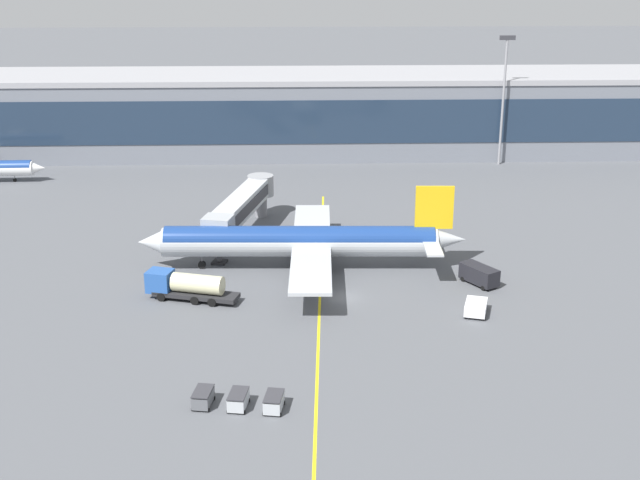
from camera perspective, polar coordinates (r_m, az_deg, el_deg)
name	(u,v)px	position (r m, az deg, el deg)	size (l,w,h in m)	color
ground_plane	(344,297)	(98.62, 1.60, -3.88)	(700.00, 700.00, 0.00)	#515459
apron_lead_in_line	(320,291)	(100.34, 0.00, -3.45)	(0.30, 80.00, 0.01)	yellow
terminal_building	(271,113)	(168.00, -3.31, 8.59)	(224.06, 21.70, 15.46)	slate
main_airliner	(302,241)	(105.94, -1.23, -0.08)	(41.39, 32.81, 10.86)	#B2B7BC
jet_bridge	(242,204)	(118.05, -5.26, 2.41)	(8.80, 23.85, 6.38)	#B2B7BC
fuel_tanker	(186,285)	(98.53, -9.04, -3.05)	(11.07, 5.38, 3.25)	#232326
pushback_tug	(476,307)	(95.38, 10.49, -4.50)	(3.30, 4.30, 1.40)	white
crew_van	(480,274)	(103.52, 10.76, -2.30)	(4.43, 5.35, 2.30)	black
baggage_cart_0	(203,397)	(76.94, -7.92, -10.50)	(1.98, 2.86, 1.48)	#595B60
baggage_cart_1	(238,400)	(76.23, -5.55, -10.70)	(1.98, 2.86, 1.48)	#B2B7BC
baggage_cart_2	(274,402)	(75.65, -3.14, -10.89)	(1.98, 2.86, 1.48)	#B2B7BC
apron_light_mast_0	(504,91)	(159.87, 12.33, 9.85)	(2.80, 0.50, 23.67)	gray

